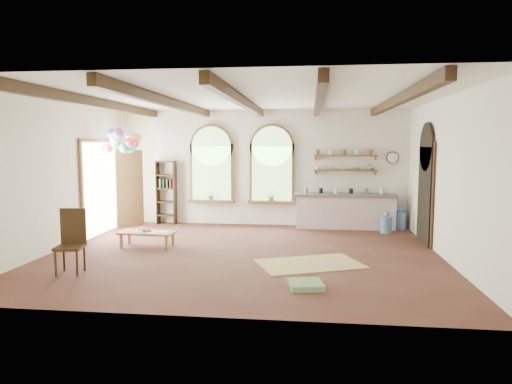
# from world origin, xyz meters

# --- Properties ---
(floor) EXTENTS (8.00, 8.00, 0.00)m
(floor) POSITION_xyz_m (0.00, 0.00, 0.00)
(floor) COLOR #513021
(floor) RESTS_ON ground
(ceiling_beams) EXTENTS (6.20, 6.80, 0.18)m
(ceiling_beams) POSITION_xyz_m (0.00, 0.00, 3.10)
(ceiling_beams) COLOR #342210
(ceiling_beams) RESTS_ON ceiling
(window_left) EXTENTS (1.30, 0.28, 2.20)m
(window_left) POSITION_xyz_m (-1.40, 3.43, 1.63)
(window_left) COLOR brown
(window_left) RESTS_ON floor
(window_right) EXTENTS (1.30, 0.28, 2.20)m
(window_right) POSITION_xyz_m (0.30, 3.43, 1.63)
(window_right) COLOR brown
(window_right) RESTS_ON floor
(left_doorway) EXTENTS (0.10, 1.90, 2.50)m
(left_doorway) POSITION_xyz_m (-3.95, 1.80, 1.15)
(left_doorway) COLOR brown
(left_doorway) RESTS_ON floor
(right_doorway) EXTENTS (0.10, 1.30, 2.40)m
(right_doorway) POSITION_xyz_m (3.95, 1.50, 1.10)
(right_doorway) COLOR black
(right_doorway) RESTS_ON floor
(kitchen_counter) EXTENTS (2.68, 0.62, 0.94)m
(kitchen_counter) POSITION_xyz_m (2.30, 3.20, 0.48)
(kitchen_counter) COLOR beige
(kitchen_counter) RESTS_ON floor
(wall_shelf_lower) EXTENTS (1.70, 0.24, 0.04)m
(wall_shelf_lower) POSITION_xyz_m (2.30, 3.38, 1.55)
(wall_shelf_lower) COLOR brown
(wall_shelf_lower) RESTS_ON wall_back
(wall_shelf_upper) EXTENTS (1.70, 0.24, 0.04)m
(wall_shelf_upper) POSITION_xyz_m (2.30, 3.38, 1.95)
(wall_shelf_upper) COLOR brown
(wall_shelf_upper) RESTS_ON wall_back
(wall_clock) EXTENTS (0.32, 0.04, 0.32)m
(wall_clock) POSITION_xyz_m (3.55, 3.45, 1.90)
(wall_clock) COLOR black
(wall_clock) RESTS_ON wall_back
(bookshelf) EXTENTS (0.53, 0.32, 1.80)m
(bookshelf) POSITION_xyz_m (-2.70, 3.32, 0.90)
(bookshelf) COLOR #342210
(bookshelf) RESTS_ON floor
(coffee_table) EXTENTS (1.24, 0.63, 0.35)m
(coffee_table) POSITION_xyz_m (-2.20, 0.38, 0.30)
(coffee_table) COLOR tan
(coffee_table) RESTS_ON floor
(side_chair) EXTENTS (0.51, 0.51, 1.13)m
(side_chair) POSITION_xyz_m (-2.80, -1.77, 0.33)
(side_chair) COLOR #342210
(side_chair) RESTS_ON floor
(floor_mat) EXTENTS (2.20, 1.81, 0.02)m
(floor_mat) POSITION_xyz_m (1.37, -0.68, 0.01)
(floor_mat) COLOR tan
(floor_mat) RESTS_ON floor
(floor_cushion) EXTENTS (0.61, 0.61, 0.09)m
(floor_cushion) POSITION_xyz_m (1.30, -2.10, 0.05)
(floor_cushion) COLOR #6B895E
(floor_cushion) RESTS_ON floor
(water_jug_a) EXTENTS (0.32, 0.32, 0.62)m
(water_jug_a) POSITION_xyz_m (3.75, 3.20, 0.27)
(water_jug_a) COLOR #517AAE
(water_jug_a) RESTS_ON floor
(water_jug_b) EXTENTS (0.29, 0.29, 0.56)m
(water_jug_b) POSITION_xyz_m (3.30, 2.63, 0.24)
(water_jug_b) COLOR #517AAE
(water_jug_b) RESTS_ON floor
(balloon_cluster) EXTENTS (0.90, 0.96, 1.16)m
(balloon_cluster) POSITION_xyz_m (-3.41, 2.06, 2.33)
(balloon_cluster) COLOR silver
(balloon_cluster) RESTS_ON floor
(table_book) EXTENTS (0.28, 0.30, 0.02)m
(table_book) POSITION_xyz_m (-2.51, 0.58, 0.36)
(table_book) COLOR olive
(table_book) RESTS_ON coffee_table
(tablet) EXTENTS (0.27, 0.32, 0.01)m
(tablet) POSITION_xyz_m (-2.21, 0.41, 0.35)
(tablet) COLOR black
(tablet) RESTS_ON coffee_table
(potted_plant_left) EXTENTS (0.27, 0.23, 0.30)m
(potted_plant_left) POSITION_xyz_m (-1.40, 3.32, 0.85)
(potted_plant_left) COLOR #598C4C
(potted_plant_left) RESTS_ON window_left
(potted_plant_right) EXTENTS (0.27, 0.23, 0.30)m
(potted_plant_right) POSITION_xyz_m (0.30, 3.32, 0.85)
(potted_plant_right) COLOR #598C4C
(potted_plant_right) RESTS_ON window_right
(shelf_cup_a) EXTENTS (0.12, 0.10, 0.10)m
(shelf_cup_a) POSITION_xyz_m (1.55, 3.38, 1.62)
(shelf_cup_a) COLOR white
(shelf_cup_a) RESTS_ON wall_shelf_lower
(shelf_cup_b) EXTENTS (0.10, 0.10, 0.09)m
(shelf_cup_b) POSITION_xyz_m (1.90, 3.38, 1.62)
(shelf_cup_b) COLOR beige
(shelf_cup_b) RESTS_ON wall_shelf_lower
(shelf_bowl_a) EXTENTS (0.22, 0.22, 0.05)m
(shelf_bowl_a) POSITION_xyz_m (2.25, 3.38, 1.60)
(shelf_bowl_a) COLOR beige
(shelf_bowl_a) RESTS_ON wall_shelf_lower
(shelf_bowl_b) EXTENTS (0.20, 0.20, 0.06)m
(shelf_bowl_b) POSITION_xyz_m (2.60, 3.38, 1.60)
(shelf_bowl_b) COLOR #8C664C
(shelf_bowl_b) RESTS_ON wall_shelf_lower
(shelf_vase) EXTENTS (0.18, 0.18, 0.19)m
(shelf_vase) POSITION_xyz_m (2.95, 3.38, 1.67)
(shelf_vase) COLOR slate
(shelf_vase) RESTS_ON wall_shelf_lower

